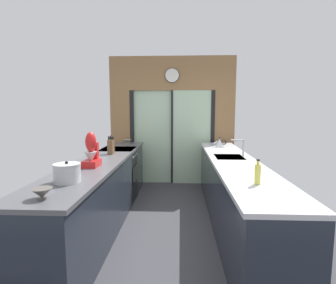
% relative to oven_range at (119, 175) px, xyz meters
% --- Properties ---
extents(ground_plane, '(5.04, 7.60, 0.02)m').
position_rel_oven_range_xyz_m(ground_plane, '(0.91, -0.65, -0.47)').
color(ground_plane, '#38383D').
extents(back_wall_unit, '(2.64, 0.12, 2.70)m').
position_rel_oven_range_xyz_m(back_wall_unit, '(0.91, 1.15, 1.07)').
color(back_wall_unit, olive).
rests_on(back_wall_unit, ground_plane).
extents(left_counter_run, '(0.62, 3.80, 0.92)m').
position_rel_oven_range_xyz_m(left_counter_run, '(-0.00, -1.12, 0.01)').
color(left_counter_run, '#1E232D').
rests_on(left_counter_run, ground_plane).
extents(right_counter_run, '(0.62, 3.80, 0.92)m').
position_rel_oven_range_xyz_m(right_counter_run, '(1.82, -0.95, 0.01)').
color(right_counter_run, '#1E232D').
rests_on(right_counter_run, ground_plane).
extents(sink_faucet, '(0.19, 0.02, 0.26)m').
position_rel_oven_range_xyz_m(sink_faucet, '(1.96, -0.70, 0.64)').
color(sink_faucet, '#B7BABC').
rests_on(sink_faucet, right_counter_run).
extents(oven_range, '(0.60, 0.60, 0.92)m').
position_rel_oven_range_xyz_m(oven_range, '(0.00, 0.00, 0.00)').
color(oven_range, black).
rests_on(oven_range, ground_plane).
extents(mixing_bowl_near, '(0.16, 0.16, 0.08)m').
position_rel_oven_range_xyz_m(mixing_bowl_near, '(0.02, -2.62, 0.51)').
color(mixing_bowl_near, '#514C47').
rests_on(mixing_bowl_near, left_counter_run).
extents(mixing_bowl_far, '(0.19, 0.19, 0.08)m').
position_rel_oven_range_xyz_m(mixing_bowl_far, '(0.02, 0.71, 0.51)').
color(mixing_bowl_far, gray).
rests_on(mixing_bowl_far, left_counter_run).
extents(knife_block, '(0.09, 0.14, 0.29)m').
position_rel_oven_range_xyz_m(knife_block, '(0.02, -0.54, 0.58)').
color(knife_block, brown).
rests_on(knife_block, left_counter_run).
extents(stand_mixer, '(0.17, 0.27, 0.42)m').
position_rel_oven_range_xyz_m(stand_mixer, '(0.02, -1.44, 0.63)').
color(stand_mixer, red).
rests_on(stand_mixer, left_counter_run).
extents(stock_pot, '(0.25, 0.25, 0.20)m').
position_rel_oven_range_xyz_m(stock_pot, '(0.02, -2.15, 0.55)').
color(stock_pot, '#B7BABC').
rests_on(stock_pot, left_counter_run).
extents(kettle, '(0.23, 0.16, 0.18)m').
position_rel_oven_range_xyz_m(kettle, '(1.80, 0.30, 0.54)').
color(kettle, '#B7BABC').
rests_on(kettle, right_counter_run).
extents(soap_bottle, '(0.06, 0.06, 0.23)m').
position_rel_oven_range_xyz_m(soap_bottle, '(1.80, -2.13, 0.56)').
color(soap_bottle, '#D1CC4C').
rests_on(soap_bottle, right_counter_run).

